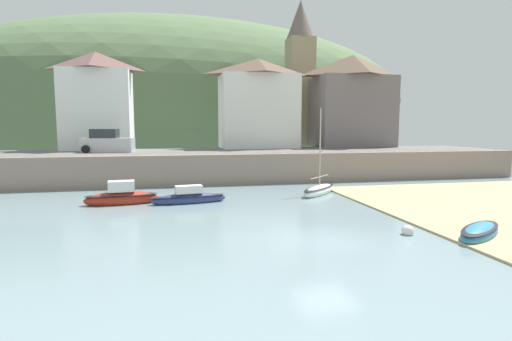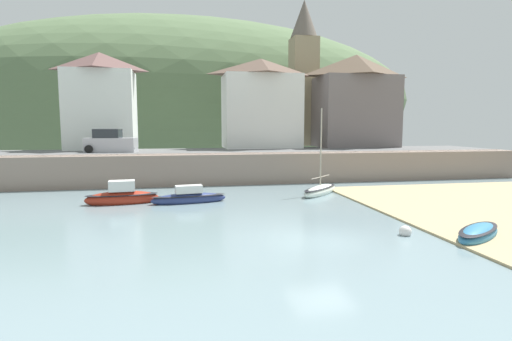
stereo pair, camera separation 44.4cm
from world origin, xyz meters
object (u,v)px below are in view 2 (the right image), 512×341
at_px(fishing_boat_green, 122,197).
at_px(mooring_buoy, 405,232).
at_px(waterfront_building_centre, 261,103).
at_px(sailboat_blue_trim, 189,198).
at_px(church_with_spire, 304,72).
at_px(parked_car_near_slipway, 110,143).
at_px(waterfront_building_left, 101,100).
at_px(rowboat_small_beached, 478,233).
at_px(sailboat_white_hull, 320,190).
at_px(waterfront_building_right, 356,100).

height_order(fishing_boat_green, mooring_buoy, fishing_boat_green).
xyz_separation_m(waterfront_building_centre, sailboat_blue_trim, (-7.64, -15.92, -6.58)).
bearing_deg(church_with_spire, parked_car_near_slipway, -156.47).
bearing_deg(fishing_boat_green, waterfront_building_left, 97.52).
xyz_separation_m(waterfront_building_centre, parked_car_near_slipway, (-13.87, -4.50, -3.69)).
relative_size(rowboat_small_beached, sailboat_blue_trim, 0.78).
relative_size(sailboat_white_hull, sailboat_blue_trim, 1.29).
height_order(rowboat_small_beached, parked_car_near_slipway, parked_car_near_slipway).
height_order(church_with_spire, sailboat_white_hull, church_with_spire).
bearing_deg(waterfront_building_centre, rowboat_small_beached, -81.42).
bearing_deg(church_with_spire, waterfront_building_right, -41.72).
distance_m(church_with_spire, sailboat_blue_trim, 26.07).
xyz_separation_m(waterfront_building_centre, church_with_spire, (5.65, 4.00, 3.72)).
height_order(rowboat_small_beached, fishing_boat_green, fishing_boat_green).
bearing_deg(sailboat_blue_trim, waterfront_building_right, 33.97).
xyz_separation_m(waterfront_building_left, fishing_boat_green, (3.73, -15.39, -6.58)).
bearing_deg(mooring_buoy, waterfront_building_right, 70.40).
height_order(church_with_spire, mooring_buoy, church_with_spire).
height_order(rowboat_small_beached, sailboat_blue_trim, sailboat_blue_trim).
bearing_deg(waterfront_building_left, waterfront_building_right, 0.00).
bearing_deg(parked_car_near_slipway, church_with_spire, 30.34).
height_order(waterfront_building_centre, sailboat_blue_trim, waterfront_building_centre).
xyz_separation_m(waterfront_building_centre, rowboat_small_beached, (3.92, -26.02, -6.66)).
bearing_deg(waterfront_building_right, waterfront_building_left, 180.00).
xyz_separation_m(waterfront_building_left, rowboat_small_beached, (19.23, -26.02, -6.74)).
height_order(waterfront_building_right, mooring_buoy, waterfront_building_right).
distance_m(sailboat_white_hull, sailboat_blue_trim, 8.95).
distance_m(waterfront_building_left, waterfront_building_centre, 15.30).
height_order(waterfront_building_right, sailboat_blue_trim, waterfront_building_right).
bearing_deg(church_with_spire, waterfront_building_left, -169.19).
bearing_deg(sailboat_blue_trim, sailboat_white_hull, 1.32).
relative_size(waterfront_building_right, fishing_boat_green, 2.18).
bearing_deg(rowboat_small_beached, church_with_spire, 51.51).
bearing_deg(mooring_buoy, waterfront_building_centre, 92.85).
xyz_separation_m(church_with_spire, rowboat_small_beached, (-1.73, -30.02, -10.38)).
distance_m(church_with_spire, mooring_buoy, 31.12).
bearing_deg(waterfront_building_left, church_with_spire, 10.81).
distance_m(waterfront_building_centre, rowboat_small_beached, 27.14).
xyz_separation_m(church_with_spire, sailboat_white_hull, (-4.46, -18.49, -10.32)).
xyz_separation_m(sailboat_white_hull, parked_car_near_slipway, (-15.06, 9.99, 2.92)).
height_order(waterfront_building_centre, mooring_buoy, waterfront_building_centre).
xyz_separation_m(fishing_boat_green, parked_car_near_slipway, (-2.30, 10.89, 2.81)).
relative_size(waterfront_building_left, church_with_spire, 0.56).
xyz_separation_m(fishing_boat_green, sailboat_blue_trim, (3.93, -0.53, -0.08)).
xyz_separation_m(sailboat_blue_trim, parked_car_near_slipway, (-6.23, 11.42, 2.90)).
distance_m(waterfront_building_right, fishing_boat_green, 27.49).
bearing_deg(sailboat_blue_trim, rowboat_small_beached, -48.98).
distance_m(waterfront_building_right, mooring_buoy, 27.45).
bearing_deg(waterfront_building_right, sailboat_white_hull, -121.70).
bearing_deg(fishing_boat_green, parked_car_near_slipway, 95.82).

